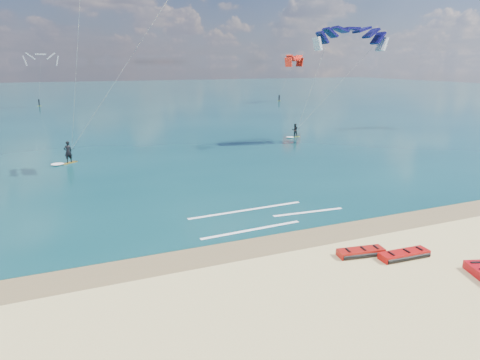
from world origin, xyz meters
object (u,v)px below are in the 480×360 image
at_px(packed_kite_left, 404,258).
at_px(kitesurfer_main, 96,55).
at_px(packed_kite_mid, 360,255).
at_px(kitesurfer_far, 323,78).

relative_size(packed_kite_left, kitesurfer_main, 0.14).
bearing_deg(packed_kite_mid, kitesurfer_main, 121.76).
relative_size(packed_kite_left, packed_kite_mid, 1.09).
xyz_separation_m(packed_kite_mid, kitesurfer_main, (-9.54, 22.28, 9.50)).
bearing_deg(kitesurfer_far, kitesurfer_main, -149.55).
height_order(packed_kite_mid, kitesurfer_main, kitesurfer_main).
xyz_separation_m(kitesurfer_main, kitesurfer_far, (25.04, 5.31, -2.30)).
bearing_deg(packed_kite_left, kitesurfer_main, 118.79).
bearing_deg(packed_kite_mid, kitesurfer_far, 69.25).
distance_m(packed_kite_left, kitesurfer_far, 32.56).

